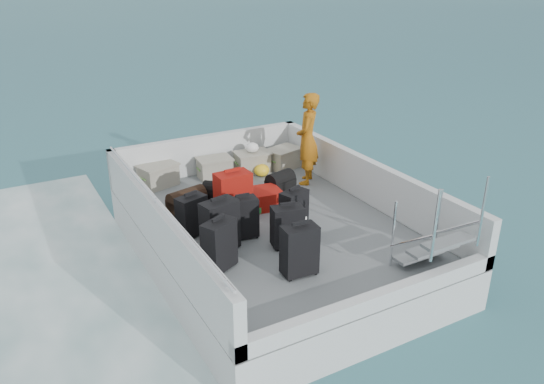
{
  "coord_description": "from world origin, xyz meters",
  "views": [
    {
      "loc": [
        -3.43,
        -6.18,
        4.16
      ],
      "look_at": [
        0.12,
        0.23,
        1.0
      ],
      "focal_mm": 35.0,
      "sensor_mm": 36.0,
      "label": 1
    }
  ],
  "objects_px": {
    "suitcase_6": "(287,227)",
    "suitcase_8": "(257,199)",
    "suitcase_1": "(220,226)",
    "suitcase_5": "(233,195)",
    "suitcase_0": "(219,246)",
    "suitcase_3": "(300,251)",
    "suitcase_4": "(243,218)",
    "crate_0": "(159,176)",
    "crate_3": "(284,159)",
    "crate_1": "(215,169)",
    "crate_2": "(252,163)",
    "suitcase_2": "(192,216)",
    "suitcase_7": "(294,210)",
    "passenger": "(307,139)"
  },
  "relations": [
    {
      "from": "suitcase_7",
      "to": "suitcase_8",
      "type": "height_order",
      "value": "suitcase_7"
    },
    {
      "from": "suitcase_4",
      "to": "crate_0",
      "type": "distance_m",
      "value": 2.45
    },
    {
      "from": "suitcase_6",
      "to": "suitcase_8",
      "type": "distance_m",
      "value": 1.32
    },
    {
      "from": "suitcase_4",
      "to": "crate_2",
      "type": "bearing_deg",
      "value": 67.35
    },
    {
      "from": "suitcase_1",
      "to": "suitcase_4",
      "type": "height_order",
      "value": "suitcase_1"
    },
    {
      "from": "suitcase_3",
      "to": "crate_2",
      "type": "xyz_separation_m",
      "value": [
        1.1,
        3.42,
        -0.15
      ]
    },
    {
      "from": "suitcase_6",
      "to": "crate_1",
      "type": "height_order",
      "value": "suitcase_6"
    },
    {
      "from": "suitcase_3",
      "to": "suitcase_5",
      "type": "xyz_separation_m",
      "value": [
        -0.01,
        1.87,
        0.03
      ]
    },
    {
      "from": "suitcase_6",
      "to": "crate_3",
      "type": "distance_m",
      "value": 3.03
    },
    {
      "from": "crate_0",
      "to": "suitcase_8",
      "type": "bearing_deg",
      "value": -56.66
    },
    {
      "from": "suitcase_0",
      "to": "suitcase_7",
      "type": "xyz_separation_m",
      "value": [
        1.41,
        0.54,
        -0.05
      ]
    },
    {
      "from": "suitcase_6",
      "to": "suitcase_0",
      "type": "bearing_deg",
      "value": -162.21
    },
    {
      "from": "suitcase_1",
      "to": "suitcase_4",
      "type": "relative_size",
      "value": 1.2
    },
    {
      "from": "suitcase_1",
      "to": "crate_2",
      "type": "height_order",
      "value": "suitcase_1"
    },
    {
      "from": "suitcase_2",
      "to": "suitcase_3",
      "type": "height_order",
      "value": "suitcase_3"
    },
    {
      "from": "suitcase_0",
      "to": "crate_3",
      "type": "relative_size",
      "value": 1.14
    },
    {
      "from": "suitcase_2",
      "to": "suitcase_3",
      "type": "distance_m",
      "value": 1.79
    },
    {
      "from": "crate_2",
      "to": "passenger",
      "type": "relative_size",
      "value": 0.37
    },
    {
      "from": "suitcase_1",
      "to": "suitcase_8",
      "type": "bearing_deg",
      "value": 30.24
    },
    {
      "from": "suitcase_2",
      "to": "suitcase_8",
      "type": "bearing_deg",
      "value": -0.37
    },
    {
      "from": "suitcase_8",
      "to": "crate_0",
      "type": "xyz_separation_m",
      "value": [
        -1.07,
        1.63,
        0.04
      ]
    },
    {
      "from": "suitcase_2",
      "to": "suitcase_7",
      "type": "height_order",
      "value": "suitcase_2"
    },
    {
      "from": "crate_2",
      "to": "crate_3",
      "type": "distance_m",
      "value": 0.62
    },
    {
      "from": "passenger",
      "to": "suitcase_4",
      "type": "bearing_deg",
      "value": -15.59
    },
    {
      "from": "passenger",
      "to": "suitcase_5",
      "type": "bearing_deg",
      "value": -29.64
    },
    {
      "from": "suitcase_1",
      "to": "passenger",
      "type": "bearing_deg",
      "value": 21.04
    },
    {
      "from": "suitcase_1",
      "to": "suitcase_5",
      "type": "relative_size",
      "value": 1.0
    },
    {
      "from": "suitcase_8",
      "to": "crate_2",
      "type": "height_order",
      "value": "crate_2"
    },
    {
      "from": "suitcase_8",
      "to": "crate_1",
      "type": "xyz_separation_m",
      "value": [
        -0.07,
        1.52,
        0.03
      ]
    },
    {
      "from": "suitcase_3",
      "to": "suitcase_5",
      "type": "height_order",
      "value": "suitcase_5"
    },
    {
      "from": "suitcase_0",
      "to": "suitcase_3",
      "type": "height_order",
      "value": "suitcase_0"
    },
    {
      "from": "suitcase_4",
      "to": "crate_1",
      "type": "relative_size",
      "value": 1.05
    },
    {
      "from": "crate_3",
      "to": "crate_1",
      "type": "bearing_deg",
      "value": 172.73
    },
    {
      "from": "suitcase_3",
      "to": "suitcase_5",
      "type": "distance_m",
      "value": 1.87
    },
    {
      "from": "crate_1",
      "to": "crate_2",
      "type": "bearing_deg",
      "value": -5.88
    },
    {
      "from": "suitcase_4",
      "to": "suitcase_5",
      "type": "bearing_deg",
      "value": 83.48
    },
    {
      "from": "crate_0",
      "to": "crate_1",
      "type": "xyz_separation_m",
      "value": [
        1.0,
        -0.12,
        -0.01
      ]
    },
    {
      "from": "crate_0",
      "to": "crate_3",
      "type": "height_order",
      "value": "crate_0"
    },
    {
      "from": "suitcase_2",
      "to": "suitcase_6",
      "type": "distance_m",
      "value": 1.37
    },
    {
      "from": "suitcase_1",
      "to": "suitcase_7",
      "type": "distance_m",
      "value": 1.21
    },
    {
      "from": "suitcase_1",
      "to": "crate_3",
      "type": "xyz_separation_m",
      "value": [
        2.31,
        2.3,
        -0.18
      ]
    },
    {
      "from": "suitcase_0",
      "to": "suitcase_8",
      "type": "height_order",
      "value": "suitcase_0"
    },
    {
      "from": "crate_3",
      "to": "suitcase_8",
      "type": "bearing_deg",
      "value": -133.02
    },
    {
      "from": "passenger",
      "to": "suitcase_8",
      "type": "bearing_deg",
      "value": -27.16
    },
    {
      "from": "suitcase_4",
      "to": "suitcase_0",
      "type": "bearing_deg",
      "value": -127.99
    },
    {
      "from": "crate_1",
      "to": "crate_2",
      "type": "distance_m",
      "value": 0.72
    },
    {
      "from": "suitcase_1",
      "to": "suitcase_7",
      "type": "bearing_deg",
      "value": -7.31
    },
    {
      "from": "suitcase_1",
      "to": "crate_1",
      "type": "xyz_separation_m",
      "value": [
        0.98,
        2.47,
        -0.19
      ]
    },
    {
      "from": "suitcase_3",
      "to": "suitcase_6",
      "type": "relative_size",
      "value": 1.13
    },
    {
      "from": "suitcase_6",
      "to": "suitcase_8",
      "type": "xyz_separation_m",
      "value": [
        0.22,
        1.29,
        -0.15
      ]
    }
  ]
}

